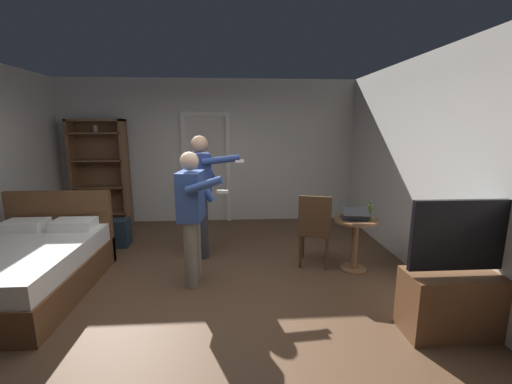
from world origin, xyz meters
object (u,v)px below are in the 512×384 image
laptop (355,216)px  suitcase_dark (109,233)px  bottle_on_table (370,212)px  wooden_chair (315,227)px  person_striped_shirt (202,188)px  tv_flatscreen (462,294)px  bookshelf (101,169)px  person_blue_shirt (192,210)px  bed (25,267)px  side_table (355,236)px

laptop → suitcase_dark: bearing=161.8°
bottle_on_table → wooden_chair: wooden_chair is taller
laptop → person_striped_shirt: size_ratio=0.22×
wooden_chair → person_striped_shirt: size_ratio=0.57×
tv_flatscreen → person_striped_shirt: size_ratio=0.72×
bookshelf → wooden_chair: bearing=-31.2°
laptop → person_blue_shirt: bearing=-174.8°
suitcase_dark → bed: bearing=-105.1°
tv_flatscreen → bottle_on_table: size_ratio=5.13×
bookshelf → side_table: bearing=-29.6°
side_table → person_striped_shirt: size_ratio=0.40×
tv_flatscreen → suitcase_dark: bearing=148.3°
bookshelf → bottle_on_table: (4.20, -2.39, -0.27)m
tv_flatscreen → side_table: size_ratio=1.80×
person_blue_shirt → bottle_on_table: bearing=3.8°
bed → person_striped_shirt: size_ratio=1.10×
laptop → bottle_on_table: bearing=-11.9°
bottle_on_table → side_table: bearing=150.3°
bottle_on_table → person_striped_shirt: 2.29m
tv_flatscreen → laptop: tv_flatscreen is taller
wooden_chair → person_striped_shirt: bearing=162.1°
bookshelf → laptop: bearing=-30.3°
tv_flatscreen → bookshelf: bearing=140.9°
wooden_chair → bottle_on_table: bearing=-20.3°
bed → side_table: bearing=5.1°
bottle_on_table → person_striped_shirt: bearing=161.4°
wooden_chair → person_striped_shirt: (-1.52, 0.49, 0.46)m
laptop → wooden_chair: 0.54m
wooden_chair → suitcase_dark: (-3.05, 0.95, -0.33)m
bed → suitcase_dark: 1.51m
wooden_chair → person_blue_shirt: 1.64m
bookshelf → suitcase_dark: 1.56m
tv_flatscreen → suitcase_dark: 4.74m
bed → wooden_chair: bearing=8.4°
laptop → tv_flatscreen: bearing=-68.7°
tv_flatscreen → person_blue_shirt: (-2.54, 1.16, 0.52)m
tv_flatscreen → bottle_on_table: (-0.34, 1.30, 0.42)m
laptop → person_striped_shirt: bearing=160.8°
laptop → suitcase_dark: (-3.51, 1.15, -0.54)m
laptop → person_blue_shirt: 2.03m
person_striped_shirt → bottle_on_table: bearing=-18.6°
person_blue_shirt → person_striped_shirt: person_striped_shirt is taller
tv_flatscreen → bottle_on_table: 1.41m
wooden_chair → person_blue_shirt: size_ratio=0.62×
tv_flatscreen → bed: bearing=166.9°
side_table → bookshelf: bearing=150.4°
bookshelf → suitcase_dark: bearing=-67.0°
tv_flatscreen → laptop: bearing=111.3°
bed → person_blue_shirt: 1.97m
wooden_chair → person_striped_shirt: person_striped_shirt is taller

